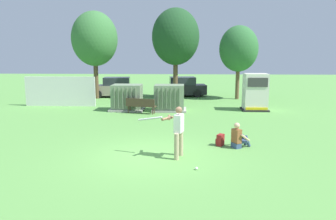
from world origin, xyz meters
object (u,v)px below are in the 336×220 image
Objects in this scene: backpack at (220,140)px; generator_enclosure at (255,92)px; transformer_mid_west at (169,98)px; parked_car_leftmost at (116,88)px; seated_spectator at (239,138)px; transformer_west at (127,98)px; parked_car_left_of_center at (181,87)px; batter at (177,129)px; sports_ball at (196,168)px; park_bench at (141,105)px.

generator_enclosure is at bearing 69.58° from backpack.
transformer_mid_west is 0.48× the size of parked_car_leftmost.
generator_enclosure reaches higher than seated_spectator.
parked_car_left_of_center is at bearing 65.45° from transformer_west.
batter is 2.33m from backpack.
seated_spectator is at bearing -19.84° from backpack.
generator_enclosure reaches higher than parked_car_left_of_center.
generator_enclosure is 25.56× the size of sports_ball.
seated_spectator reaches higher than park_bench.
transformer_west is 2.18× the size of seated_spectator.
batter reaches higher than transformer_west.
park_bench is 8.19m from seated_spectator.
transformer_west is 1.54m from park_bench.
transformer_mid_west is at bearing -175.10° from generator_enclosure.
parked_car_left_of_center is (-2.35, 15.08, 0.38)m from seated_spectator.
seated_spectator is 0.22× the size of parked_car_left_of_center.
transformer_mid_west is 1.21× the size of batter.
parked_car_leftmost is (-5.51, 15.67, -0.22)m from batter.
park_bench is at bearing 124.34° from seated_spectator.
generator_enclosure is 0.53× the size of parked_car_leftmost.
transformer_mid_west is 8.00m from backpack.
transformer_west is 6.83m from parked_car_leftmost.
batter reaches higher than sports_ball.
transformer_west is 11.11m from sports_ball.
transformer_mid_west is 8.43m from seated_spectator.
parked_car_left_of_center is (5.42, 0.69, 0.00)m from parked_car_leftmost.
park_bench is at bearing 121.28° from backpack.
seated_spectator is (4.62, -6.76, -0.16)m from park_bench.
parked_car_left_of_center reaches higher than park_bench.
backpack is at bearing -83.50° from parked_car_left_of_center.
park_bench is 0.42× the size of parked_car_left_of_center.
transformer_west is 4.77× the size of backpack.
parked_car_left_of_center is (0.63, 7.21, -0.04)m from transformer_mid_west.
transformer_mid_west is 9.18m from batter.
batter is at bearing -115.71° from generator_enclosure.
park_bench is 8.26m from parked_car_leftmost.
transformer_mid_west reaches higher than seated_spectator.
generator_enclosure is at bearing 12.68° from park_bench.
parked_car_leftmost is at bearing 149.10° from generator_enclosure.
transformer_mid_west is 5.37m from generator_enclosure.
backpack is at bearing -63.31° from parked_car_leftmost.
generator_enclosure reaches higher than transformer_mid_west.
transformer_mid_west is 23.33× the size of sports_ball.
batter is 1.62m from sports_ball.
parked_car_leftmost is 1.00× the size of parked_car_left_of_center.
transformer_mid_west is at bearing -53.69° from parked_car_leftmost.
parked_car_leftmost is at bearing -172.77° from parked_car_left_of_center.
generator_enclosure is 1.25× the size of park_bench.
batter reaches higher than parked_car_leftmost.
transformer_west is at bearing 179.28° from transformer_mid_west.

